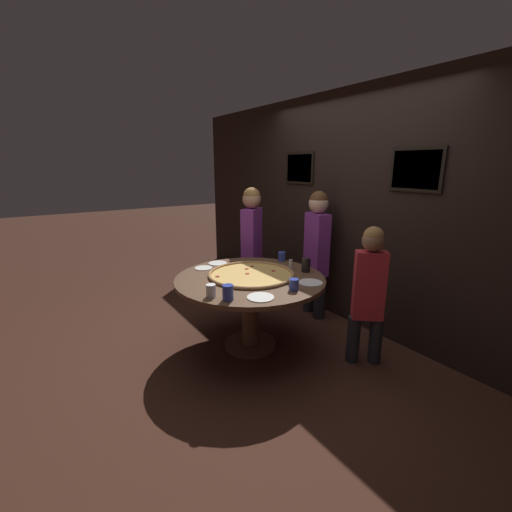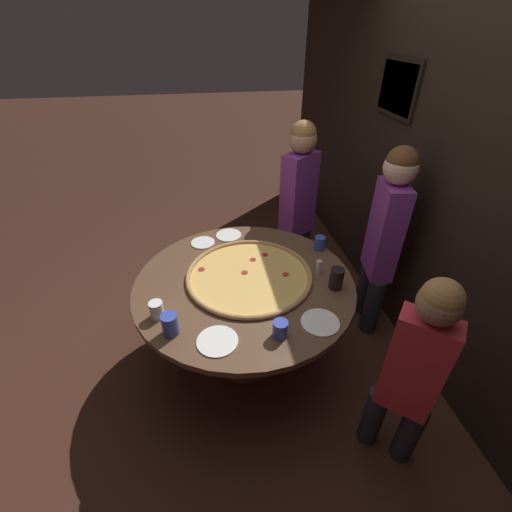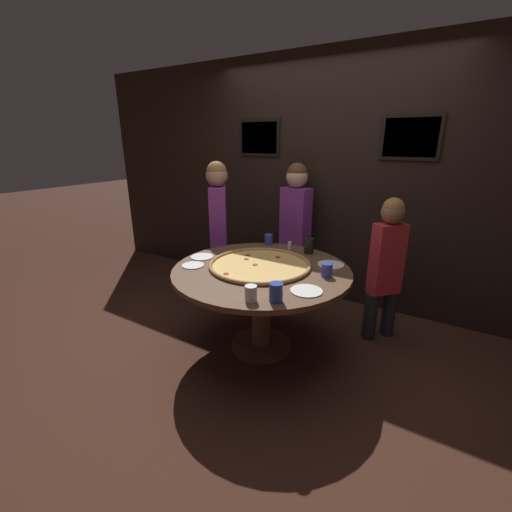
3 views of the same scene
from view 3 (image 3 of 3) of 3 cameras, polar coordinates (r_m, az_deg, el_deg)
The scene contains 17 objects.
ground_plane at distance 3.13m, azimuth 0.86°, elevation -14.84°, with size 24.00×24.00×0.00m, color #422319.
back_wall at distance 3.82m, azimuth 11.41°, elevation 12.07°, with size 6.40×0.08×2.60m.
dining_table at distance 2.84m, azimuth 0.91°, elevation -4.82°, with size 1.45×1.45×0.74m.
giant_pizza at distance 2.83m, azimuth 0.65°, elevation -1.43°, with size 0.85×0.85×0.03m.
drink_cup_beside_pizza at distance 2.67m, azimuth 11.73°, elevation -2.27°, with size 0.08×0.08×0.10m, color #384CB7.
drink_cup_by_shaker at distance 2.22m, azimuth 3.35°, elevation -6.04°, with size 0.09×0.09×0.13m, color #384CB7.
drink_cup_far_left at distance 2.22m, azimuth -0.86°, elevation -6.25°, with size 0.08×0.08×0.11m, color white.
drink_cup_near_right at distance 3.17m, azimuth 8.82°, elevation 1.71°, with size 0.09×0.09×0.14m, color black.
drink_cup_centre_back at distance 3.40m, azimuth 2.13°, elevation 2.77°, with size 0.08×0.08×0.10m, color #384CB7.
white_plate_beside_cup at distance 2.40m, azimuth 8.41°, elevation -5.76°, with size 0.22×0.22×0.01m, color white.
white_plate_near_front at distance 2.92m, azimuth 12.36°, elevation -1.42°, with size 0.22×0.22×0.01m, color white.
white_plate_far_back at distance 2.89m, azimuth -10.47°, elevation -1.54°, with size 0.18×0.18×0.01m, color white.
white_plate_left_side at distance 3.08m, azimuth -8.98°, elevation -0.12°, with size 0.20×0.20×0.01m, color white.
condiment_shaker at distance 3.19m, azimuth 5.53°, elevation 1.56°, with size 0.04×0.04×0.10m.
diner_side_right at distance 3.17m, azimuth 20.92°, elevation -0.92°, with size 0.30×0.32×1.29m.
diner_side_left at distance 3.76m, azimuth 6.55°, elevation 5.23°, with size 0.39×0.23×1.51m.
diner_far_right at distance 3.73m, azimuth -6.26°, elevation 5.29°, with size 0.33×0.39×1.53m.
Camera 3 is at (1.32, -2.24, 1.74)m, focal length 24.00 mm.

